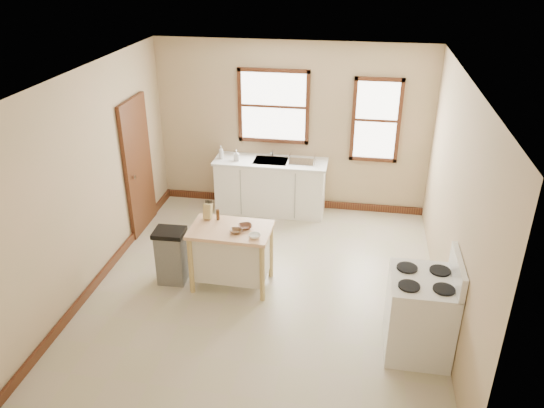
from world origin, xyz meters
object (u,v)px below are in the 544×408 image
(trash_bin, at_px, (171,256))
(pepper_grinder, at_px, (218,215))
(soap_bottle_b, at_px, (237,155))
(kitchen_island, at_px, (232,257))
(soap_bottle_a, at_px, (221,152))
(dish_rack, at_px, (302,159))
(bowl_a, at_px, (236,231))
(gas_stove, at_px, (421,305))
(bowl_c, at_px, (255,236))
(knife_block, at_px, (208,212))
(bowl_b, at_px, (245,227))

(trash_bin, bearing_deg, pepper_grinder, 21.95)
(soap_bottle_b, bearing_deg, kitchen_island, -86.46)
(soap_bottle_a, xyz_separation_m, soap_bottle_b, (0.27, -0.05, -0.02))
(dish_rack, distance_m, trash_bin, 2.78)
(pepper_grinder, distance_m, bowl_a, 0.43)
(pepper_grinder, height_order, gas_stove, gas_stove)
(gas_stove, bearing_deg, bowl_a, 160.30)
(soap_bottle_b, distance_m, bowl_a, 2.30)
(dish_rack, relative_size, pepper_grinder, 2.81)
(soap_bottle_a, xyz_separation_m, bowl_a, (0.78, -2.28, -0.16))
(bowl_a, bearing_deg, soap_bottle_b, 102.85)
(pepper_grinder, bearing_deg, soap_bottle_a, 103.28)
(soap_bottle_a, relative_size, bowl_c, 1.46)
(knife_block, bearing_deg, dish_rack, 64.86)
(dish_rack, relative_size, trash_bin, 0.54)
(bowl_a, relative_size, trash_bin, 0.20)
(kitchen_island, xyz_separation_m, bowl_b, (0.18, 0.04, 0.45))
(soap_bottle_b, relative_size, bowl_c, 1.22)
(kitchen_island, relative_size, pepper_grinder, 6.92)
(soap_bottle_b, bearing_deg, gas_stove, -55.32)
(dish_rack, distance_m, bowl_b, 2.24)
(knife_block, relative_size, bowl_b, 1.15)
(trash_bin, xyz_separation_m, gas_stove, (3.14, -0.83, 0.22))
(soap_bottle_b, height_order, gas_stove, gas_stove)
(dish_rack, bearing_deg, bowl_c, -111.79)
(knife_block, bearing_deg, bowl_b, -16.46)
(soap_bottle_a, distance_m, bowl_b, 2.32)
(soap_bottle_b, bearing_deg, bowl_c, -79.21)
(dish_rack, bearing_deg, knife_block, -131.24)
(gas_stove, bearing_deg, bowl_c, 160.28)
(soap_bottle_b, relative_size, pepper_grinder, 1.22)
(soap_bottle_b, height_order, bowl_a, soap_bottle_b)
(knife_block, xyz_separation_m, trash_bin, (-0.45, -0.28, -0.56))
(dish_rack, distance_m, kitchen_island, 2.39)
(bowl_c, height_order, trash_bin, bowl_c)
(soap_bottle_a, xyz_separation_m, bowl_c, (1.04, -2.37, -0.16))
(dish_rack, distance_m, bowl_c, 2.44)
(bowl_a, height_order, trash_bin, bowl_a)
(pepper_grinder, height_order, bowl_c, pepper_grinder)
(kitchen_island, bearing_deg, dish_rack, 74.90)
(trash_bin, bearing_deg, bowl_a, -3.98)
(knife_block, bearing_deg, soap_bottle_a, 100.95)
(dish_rack, distance_m, bowl_a, 2.39)
(trash_bin, bearing_deg, soap_bottle_b, 77.82)
(kitchen_island, height_order, knife_block, knife_block)
(gas_stove, bearing_deg, soap_bottle_b, 132.12)
(soap_bottle_a, height_order, trash_bin, soap_bottle_a)
(knife_block, distance_m, bowl_b, 0.57)
(bowl_a, xyz_separation_m, bowl_b, (0.09, 0.13, 0.00))
(knife_block, relative_size, gas_stove, 0.17)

